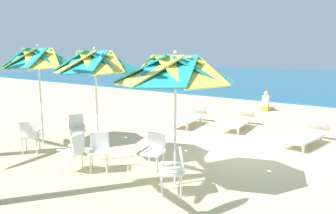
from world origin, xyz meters
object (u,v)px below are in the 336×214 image
(plastic_chair_0, at_px, (175,169))
(beach_umbrella_2, at_px, (38,60))
(sun_lounger_0, at_px, (307,135))
(plastic_chair_2, at_px, (99,149))
(plastic_chair_4, at_px, (77,128))
(beach_umbrella_0, at_px, (175,71))
(beachgoer_seated, at_px, (267,104))
(beach_umbrella_1, at_px, (95,63))
(plastic_chair_3, at_px, (73,151))
(sun_lounger_2, at_px, (190,118))
(plastic_chair_1, at_px, (154,150))
(sun_lounger_1, at_px, (238,121))
(plastic_chair_5, at_px, (30,135))

(plastic_chair_0, height_order, beach_umbrella_2, beach_umbrella_2)
(plastic_chair_0, bearing_deg, sun_lounger_0, 79.78)
(plastic_chair_2, relative_size, plastic_chair_4, 1.00)
(beach_umbrella_0, height_order, beachgoer_seated, beach_umbrella_0)
(beach_umbrella_1, height_order, beachgoer_seated, beach_umbrella_1)
(plastic_chair_4, height_order, sun_lounger_0, plastic_chair_4)
(plastic_chair_3, relative_size, sun_lounger_2, 0.39)
(beach_umbrella_1, xyz_separation_m, sun_lounger_2, (-0.56, 4.82, -2.11))
(beach_umbrella_1, bearing_deg, plastic_chair_1, 9.64)
(sun_lounger_2, bearing_deg, plastic_chair_2, -77.84)
(plastic_chair_1, xyz_separation_m, beach_umbrella_1, (-1.60, -0.27, 1.90))
(plastic_chair_2, distance_m, sun_lounger_0, 5.98)
(plastic_chair_3, xyz_separation_m, beach_umbrella_2, (-2.63, 0.88, 1.96))
(plastic_chair_1, bearing_deg, sun_lounger_1, 95.34)
(plastic_chair_0, relative_size, beach_umbrella_2, 0.30)
(sun_lounger_0, height_order, beachgoer_seated, beachgoer_seated)
(plastic_chair_2, distance_m, plastic_chair_3, 0.57)
(plastic_chair_0, xyz_separation_m, beachgoer_seated, (-2.29, 10.11, -0.20))
(beach_umbrella_0, xyz_separation_m, plastic_chair_5, (-4.34, -0.62, -1.80))
(plastic_chair_2, height_order, plastic_chair_3, same)
(plastic_chair_0, height_order, plastic_chair_1, same)
(plastic_chair_4, bearing_deg, beach_umbrella_0, -9.62)
(beach_umbrella_2, xyz_separation_m, sun_lounger_0, (6.02, 4.72, -2.17))
(plastic_chair_2, bearing_deg, sun_lounger_2, 102.16)
(plastic_chair_3, xyz_separation_m, sun_lounger_0, (3.39, 5.60, -0.22))
(plastic_chair_0, bearing_deg, beachgoer_seated, 102.74)
(plastic_chair_5, bearing_deg, beach_umbrella_0, 8.14)
(beach_umbrella_0, bearing_deg, beach_umbrella_2, 179.38)
(plastic_chair_0, xyz_separation_m, plastic_chair_2, (-2.14, -0.00, 0.00))
(plastic_chair_0, relative_size, beach_umbrella_1, 0.31)
(beach_umbrella_0, height_order, plastic_chair_5, beach_umbrella_0)
(beach_umbrella_2, relative_size, plastic_chair_5, 3.31)
(beach_umbrella_0, distance_m, plastic_chair_2, 2.63)
(plastic_chair_4, bearing_deg, plastic_chair_5, -100.86)
(plastic_chair_3, bearing_deg, sun_lounger_0, 58.79)
(sun_lounger_1, bearing_deg, plastic_chair_5, -116.30)
(plastic_chair_1, bearing_deg, beachgoer_seated, 97.12)
(sun_lounger_2, bearing_deg, sun_lounger_1, 18.75)
(plastic_chair_2, height_order, beach_umbrella_2, beach_umbrella_2)
(plastic_chair_3, relative_size, sun_lounger_1, 0.39)
(plastic_chair_1, height_order, beach_umbrella_1, beach_umbrella_1)
(beach_umbrella_1, relative_size, plastic_chair_5, 3.22)
(sun_lounger_0, bearing_deg, sun_lounger_2, 178.24)
(plastic_chair_3, bearing_deg, plastic_chair_0, 10.66)
(plastic_chair_3, height_order, beachgoer_seated, beachgoer_seated)
(plastic_chair_2, xyz_separation_m, beachgoer_seated, (-0.15, 10.11, -0.20))
(plastic_chair_2, xyz_separation_m, sun_lounger_0, (3.06, 5.14, -0.22))
(plastic_chair_2, height_order, sun_lounger_2, plastic_chair_2)
(plastic_chair_1, bearing_deg, plastic_chair_3, -138.90)
(beach_umbrella_1, distance_m, plastic_chair_3, 2.12)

